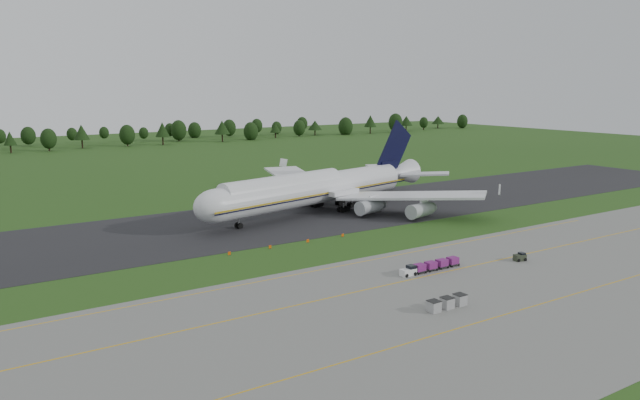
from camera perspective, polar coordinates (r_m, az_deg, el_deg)
ground at (r=114.38m, az=0.89°, el=-4.52°), size 600.00×600.00×0.00m
apron at (r=89.58m, az=13.36°, el=-9.10°), size 300.00×52.00×0.06m
taxiway at (r=137.77m, az=-5.67°, el=-1.96°), size 300.00×40.00×0.08m
apron_markings at (r=94.22m, az=10.24°, el=-7.97°), size 300.00×30.20×0.01m
tree_line at (r=320.56m, az=-19.47°, el=5.69°), size 524.95×23.74×11.68m
aircraft at (r=146.15m, az=-0.27°, el=1.12°), size 72.89×69.12×20.43m
baggage_train at (r=102.55m, az=9.98°, el=-5.98°), size 11.94×1.53×1.47m
utility_cart at (r=112.07m, az=17.80°, el=-5.04°), size 2.18×1.56×1.09m
uld_row at (r=86.43m, az=11.54°, el=-9.19°), size 6.35×1.55×1.53m
edge_markers at (r=117.19m, az=-2.83°, el=-4.03°), size 25.09×0.30×0.60m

